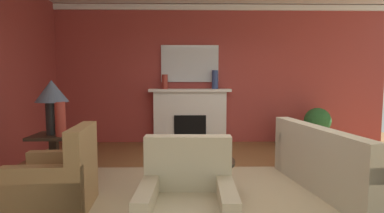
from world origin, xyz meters
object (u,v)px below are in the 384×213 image
Objects in this scene: coffee_table at (195,169)px; vase_on_side_table at (60,119)px; potted_plant at (317,124)px; vase_mantel_right at (215,80)px; fireplace at (190,118)px; armchair_near_window at (58,183)px; vase_mantel_left at (165,82)px; mantel_mirror at (190,64)px; table_lamp at (52,96)px; sofa at (338,168)px; side_table at (54,156)px; vase_tall_corner at (288,132)px.

coffee_table is 2.17× the size of vase_on_side_table.
vase_mantel_right is at bearing 172.02° from potted_plant.
fireplace reaches higher than armchair_near_window.
mantel_mirror is at bearing 17.18° from vase_mantel_left.
vase_on_side_table is at bearing -122.49° from fireplace.
potted_plant is (2.72, -0.47, -1.29)m from mantel_mirror.
armchair_near_window is 1.27× the size of table_lamp.
fireplace is at bearing -90.00° from mantel_mirror.
mantel_mirror is at bearing 121.54° from sofa.
side_table is at bearing 167.40° from coffee_table.
mantel_mirror reaches higher than armchair_near_window.
vase_mantel_left is at bearing 180.00° from vase_mantel_right.
sofa is at bearing -50.08° from vase_mantel_left.
vase_on_side_table is (-2.32, -2.73, -0.50)m from vase_mantel_right.
vase_on_side_table reaches higher than potted_plant.
armchair_near_window is at bearing -113.32° from fireplace.
fireplace reaches higher than coffee_table.
vase_mantel_left is (0.98, 3.49, 1.08)m from armchair_near_window.
armchair_near_window is (-1.53, -3.54, -0.27)m from fireplace.
table_lamp is (-1.94, 0.43, 0.89)m from coffee_table.
fireplace is 3.86m from armchair_near_window.
mantel_mirror is at bearing 90.43° from coffee_table.
vase_mantel_right reaches higher than vase_on_side_table.
mantel_mirror is (0.00, 0.12, 1.20)m from fireplace.
vase_mantel_left is (-0.55, -0.17, -0.40)m from mantel_mirror.
vase_mantel_left is at bearing 65.92° from vase_on_side_table.
vase_mantel_left is (-1.10, 0.00, -0.05)m from vase_mantel_right.
coffee_table is at bearing -9.94° from vase_on_side_table.
side_table is (-0.39, 0.88, 0.09)m from armchair_near_window.
sofa is 2.69m from vase_tall_corner.
mantel_mirror is 2.63m from vase_tall_corner.
vase_mantel_left is (-0.55, -0.05, 0.80)m from fireplace.
sofa is 3.78× the size of vase_tall_corner.
side_table is 0.56m from vase_on_side_table.
armchair_near_window is at bearing -105.63° from vase_mantel_left.
mantel_mirror is 3.50m from vase_on_side_table.
vase_mantel_right is (0.55, -0.17, -0.35)m from mantel_mirror.
potted_plant is (4.64, 2.30, 0.09)m from side_table.
armchair_near_window is at bearing -143.15° from potted_plant.
coffee_table is (-1.88, -0.11, 0.04)m from sofa.
vase_mantel_right reaches higher than fireplace.
vase_mantel_right is (2.47, 2.61, 1.03)m from side_table.
armchair_near_window is 2.33× the size of vase_mantel_right.
mantel_mirror is 0.68m from vase_mantel_right.
sofa is 2.33× the size of armchair_near_window.
vase_mantel_left reaches higher than side_table.
vase_mantel_right is 1.29× the size of vase_mantel_left.
coffee_table is at bearing -126.94° from vase_tall_corner.
vase_tall_corner is at bearing 41.59° from armchair_near_window.
side_table is (-1.94, 0.43, 0.06)m from coffee_table.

